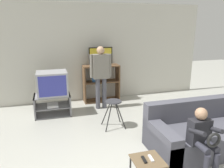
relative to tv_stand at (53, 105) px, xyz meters
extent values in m
cube|color=beige|center=(1.11, 0.88, 1.06)|extent=(6.40, 0.06, 2.60)
cube|color=slate|center=(0.00, 0.01, -0.23)|extent=(0.80, 0.52, 0.02)
cube|color=slate|center=(0.00, 0.01, -0.02)|extent=(0.77, 0.52, 0.02)
cube|color=slate|center=(0.00, 0.01, 0.24)|extent=(0.80, 0.52, 0.02)
cube|color=slate|center=(-0.39, 0.01, 0.00)|extent=(0.03, 0.52, 0.48)
cube|color=slate|center=(0.39, 0.01, 0.00)|extent=(0.03, 0.52, 0.48)
cube|color=white|center=(0.00, -0.06, 0.01)|extent=(0.24, 0.28, 0.05)
cube|color=#9E9EA3|center=(0.03, 0.02, 0.51)|extent=(0.67, 0.53, 0.54)
cube|color=#333899|center=(0.03, -0.25, 0.51)|extent=(0.59, 0.01, 0.46)
cube|color=brown|center=(0.85, 0.63, 0.26)|extent=(0.03, 0.36, 0.99)
cube|color=brown|center=(1.78, 0.63, 0.26)|extent=(0.03, 0.36, 0.99)
cube|color=brown|center=(1.31, 0.63, -0.22)|extent=(0.90, 0.36, 0.03)
cube|color=brown|center=(1.31, 0.63, 0.31)|extent=(0.90, 0.36, 0.03)
cube|color=brown|center=(1.31, 0.63, 0.74)|extent=(0.90, 0.36, 0.03)
cube|color=#3870B7|center=(1.14, 0.58, 0.43)|extent=(0.18, 0.04, 0.22)
cube|color=black|center=(1.31, 0.63, 0.77)|extent=(0.22, 0.20, 0.04)
cube|color=black|center=(1.31, 0.63, 1.01)|extent=(0.63, 0.04, 0.44)
cube|color=yellow|center=(1.31, 0.61, 1.01)|extent=(0.58, 0.01, 0.39)
cylinder|color=black|center=(1.04, -1.11, 0.03)|extent=(0.19, 0.16, 0.55)
cylinder|color=black|center=(1.29, -1.11, 0.03)|extent=(0.19, 0.16, 0.55)
cylinder|color=black|center=(1.04, -0.90, 0.03)|extent=(0.19, 0.16, 0.55)
cylinder|color=black|center=(1.29, -0.90, 0.03)|extent=(0.19, 0.16, 0.55)
cylinder|color=#333338|center=(1.17, -1.00, 0.31)|extent=(0.33, 0.33, 0.02)
cube|color=brown|center=(1.10, -2.76, 0.13)|extent=(0.38, 0.38, 0.02)
cylinder|color=black|center=(0.93, -2.59, -0.06)|extent=(0.02, 0.02, 0.36)
cylinder|color=black|center=(1.27, -2.59, -0.06)|extent=(0.02, 0.02, 0.36)
cube|color=black|center=(1.05, -2.75, 0.15)|extent=(0.05, 0.15, 0.02)
cube|color=silver|center=(1.15, -2.75, 0.15)|extent=(0.05, 0.15, 0.02)
cube|color=#4C4C56|center=(2.37, -2.21, -0.04)|extent=(1.79, 0.92, 0.39)
cube|color=#4C4C56|center=(2.37, -1.85, 0.34)|extent=(1.79, 0.20, 0.37)
cube|color=#4C4C56|center=(1.59, -2.21, 0.02)|extent=(0.22, 0.92, 0.51)
cylinder|color=#4C4C56|center=(1.10, 0.09, 0.15)|extent=(0.11, 0.11, 0.78)
cylinder|color=#4C4C56|center=(1.26, 0.09, 0.15)|extent=(0.11, 0.11, 0.78)
cube|color=gray|center=(1.18, 0.09, 0.83)|extent=(0.38, 0.20, 0.58)
cylinder|color=gray|center=(0.95, 0.09, 0.84)|extent=(0.08, 0.08, 0.55)
cylinder|color=gray|center=(1.41, 0.09, 0.84)|extent=(0.08, 0.08, 0.55)
sphere|color=tan|center=(1.18, 0.09, 1.21)|extent=(0.19, 0.19, 0.19)
cylinder|color=#2D2D38|center=(2.03, -2.91, -0.04)|extent=(0.08, 0.08, 0.39)
cylinder|color=#2D2D38|center=(1.88, -2.76, 0.20)|extent=(0.09, 0.30, 0.09)
cylinder|color=#2D2D38|center=(2.03, -2.76, 0.20)|extent=(0.09, 0.30, 0.09)
cube|color=#232328|center=(1.95, -2.61, 0.34)|extent=(0.30, 0.17, 0.37)
cylinder|color=#232328|center=(1.82, -2.74, 0.41)|extent=(0.06, 0.31, 0.14)
cylinder|color=#232328|center=(2.09, -2.74, 0.41)|extent=(0.06, 0.31, 0.14)
sphere|color=#A37A5B|center=(1.95, -2.61, 0.61)|extent=(0.17, 0.17, 0.17)
torus|color=black|center=(1.95, -2.89, 0.36)|extent=(0.21, 0.04, 0.21)
camera|label=1|loc=(-0.01, -4.94, 1.79)|focal=35.00mm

